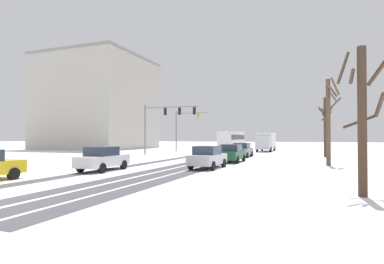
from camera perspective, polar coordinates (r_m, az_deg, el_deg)
name	(u,v)px	position (r m, az deg, el deg)	size (l,w,h in m)	color
wheel_track_left_lane	(196,165)	(24.59, 0.68, -6.24)	(1.14, 35.48, 0.01)	#4C4C51
wheel_track_right_lane	(212,166)	(24.15, 3.71, -6.33)	(1.14, 35.48, 0.01)	#4C4C51
wheel_track_center	(145,164)	(26.54, -8.78, -5.84)	(1.14, 35.48, 0.01)	#4C4C51
wheel_track_oncoming	(180,165)	(25.10, -2.29, -6.13)	(1.06, 35.48, 0.01)	#4C4C51
sidewalk_kerb_right	(291,170)	(21.49, 17.96, -6.79)	(4.00, 35.48, 0.12)	white
traffic_signal_near_left	(166,117)	(39.37, -4.94, 2.75)	(7.13, 0.86, 6.50)	slate
traffic_signal_far_left	(185,124)	(48.87, -1.37, 1.50)	(5.43, 0.49, 6.50)	slate
car_grey_lead	(242,150)	(35.29, 9.31, -3.32)	(1.92, 4.14, 1.62)	slate
car_dark_green_second	(232,153)	(27.88, 7.37, -3.94)	(1.88, 4.12, 1.62)	#194C2D
car_silver_third	(208,157)	(22.21, 2.93, -4.69)	(1.94, 4.16, 1.62)	#B7BABF
car_white_fourth	(103,159)	(21.47, -16.27, -4.78)	(1.96, 4.17, 1.62)	silver
bus_oncoming	(232,139)	(58.62, 7.45, -1.25)	(2.89, 11.06, 3.38)	silver
box_truck_delivery	(266,141)	(50.74, 13.61, -1.67)	(2.40, 7.44, 3.02)	#B7BABF
bare_tree_sidewalk_near	(363,114)	(13.35, 29.22, 2.92)	(2.08, 1.75, 5.76)	#423023
bare_tree_sidewalk_mid	(329,118)	(26.78, 24.12, 2.31)	(1.52, 1.89, 6.92)	brown
bare_tree_sidewalk_far	(325,125)	(38.55, 23.57, 1.15)	(1.71, 1.68, 6.86)	#423023
office_building_far_left_block	(98,104)	(64.47, -17.08, 5.08)	(18.62, 18.24, 18.05)	#B2ADA3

